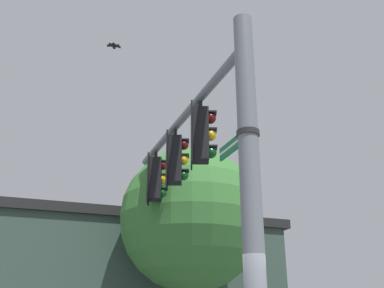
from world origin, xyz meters
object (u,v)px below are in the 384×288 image
traffic_light_mid_outer (156,179)px  street_name_sign (241,139)px  bird_flying (114,46)px  traffic_light_nearest_pole (202,135)px  traffic_light_mid_inner (176,160)px

traffic_light_mid_outer → street_name_sign: 4.71m
bird_flying → traffic_light_mid_outer: bearing=121.4°
traffic_light_nearest_pole → traffic_light_mid_inner: 1.51m
traffic_light_mid_outer → bird_flying: bearing=-58.6°
traffic_light_nearest_pole → traffic_light_mid_outer: size_ratio=1.00×
traffic_light_mid_outer → bird_flying: bird_flying is taller
traffic_light_mid_inner → traffic_light_mid_outer: same height
traffic_light_mid_inner → traffic_light_mid_outer: size_ratio=1.00×
traffic_light_mid_outer → bird_flying: size_ratio=3.68×
traffic_light_mid_inner → street_name_sign: traffic_light_mid_inner is taller
bird_flying → traffic_light_nearest_pole: bearing=45.6°
traffic_light_nearest_pole → traffic_light_mid_outer: 3.02m
traffic_light_mid_outer → traffic_light_nearest_pole: bearing=20.1°
traffic_light_nearest_pole → traffic_light_mid_inner: same height
traffic_light_nearest_pole → street_name_sign: (1.55, 0.55, -0.71)m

